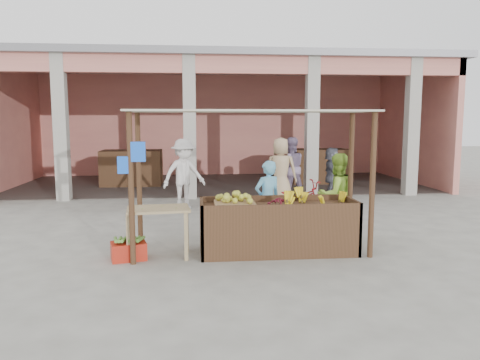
{
  "coord_description": "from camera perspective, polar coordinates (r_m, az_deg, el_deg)",
  "views": [
    {
      "loc": [
        -0.89,
        -7.62,
        2.23
      ],
      "look_at": [
        -0.02,
        1.2,
        1.08
      ],
      "focal_mm": 35.0,
      "sensor_mm": 36.0,
      "label": 1
    }
  ],
  "objects": [
    {
      "name": "side_table",
      "position": [
        7.75,
        -9.91,
        -4.36
      ],
      "size": [
        1.06,
        0.77,
        0.81
      ],
      "rotation": [
        0.0,
        0.0,
        0.11
      ],
      "color": "tan",
      "rests_on": "ground"
    },
    {
      "name": "shopper_d",
      "position": [
        13.93,
        11.1,
        1.15
      ],
      "size": [
        0.86,
        1.48,
        1.51
      ],
      "primitive_type": "imported",
      "rotation": [
        0.0,
        0.0,
        1.35
      ],
      "color": "#51535F",
      "rests_on": "ground"
    },
    {
      "name": "shopper_c",
      "position": [
        12.52,
        4.98,
        1.59
      ],
      "size": [
        1.08,
        0.86,
        1.95
      ],
      "primitive_type": "imported",
      "rotation": [
        0.0,
        0.0,
        2.84
      ],
      "color": "tan",
      "rests_on": "ground"
    },
    {
      "name": "vendor_green",
      "position": [
        9.03,
        11.7,
        -1.6
      ],
      "size": [
        0.9,
        0.64,
        1.69
      ],
      "primitive_type": "imported",
      "rotation": [
        0.0,
        0.0,
        3.37
      ],
      "color": "#97C73B",
      "rests_on": "ground"
    },
    {
      "name": "plantain_bundle",
      "position": [
        7.74,
        -13.47,
        -7.09
      ],
      "size": [
        0.44,
        0.31,
        0.09
      ],
      "primitive_type": null,
      "color": "#5A9636",
      "rests_on": "red_crate"
    },
    {
      "name": "stall_awning",
      "position": [
        7.73,
        0.87,
        5.49
      ],
      "size": [
        4.09,
        1.35,
        2.39
      ],
      "color": "#513120",
      "rests_on": "ground"
    },
    {
      "name": "shopper_a",
      "position": [
        11.79,
        -6.86,
        1.08
      ],
      "size": [
        1.36,
        1.09,
        1.9
      ],
      "primitive_type": "imported",
      "rotation": [
        0.0,
        0.0,
        0.46
      ],
      "color": "silver",
      "rests_on": "ground"
    },
    {
      "name": "banana_heap",
      "position": [
        8.01,
        8.74,
        -2.24
      ],
      "size": [
        1.15,
        0.63,
        0.21
      ],
      "primitive_type": null,
      "color": "yellow",
      "rests_on": "fruit_stall"
    },
    {
      "name": "berry_heap",
      "position": [
        7.86,
        4.82,
        -2.65
      ],
      "size": [
        0.42,
        0.35,
        0.13
      ],
      "primitive_type": "ellipsoid",
      "color": "maroon",
      "rests_on": "fruit_stall"
    },
    {
      "name": "vendor_blue",
      "position": [
        8.77,
        3.38,
        -2.11
      ],
      "size": [
        0.71,
        0.63,
        1.58
      ],
      "primitive_type": "imported",
      "rotation": [
        0.0,
        0.0,
        3.55
      ],
      "color": "#69BEEA",
      "rests_on": "ground"
    },
    {
      "name": "ground",
      "position": [
        7.99,
        0.99,
        -8.85
      ],
      "size": [
        60.0,
        60.0,
        0.0
      ],
      "primitive_type": "plane",
      "color": "slate",
      "rests_on": "ground"
    },
    {
      "name": "motorcycle",
      "position": [
        10.53,
        6.81,
        -2.36
      ],
      "size": [
        0.83,
        1.83,
        0.92
      ],
      "primitive_type": "imported",
      "rotation": [
        0.0,
        0.0,
        1.7
      ],
      "color": "maroon",
      "rests_on": "ground"
    },
    {
      "name": "market_building",
      "position": [
        16.58,
        -2.4,
        8.99
      ],
      "size": [
        14.4,
        6.4,
        4.2
      ],
      "color": "#DF8774",
      "rests_on": "ground"
    },
    {
      "name": "produce_sacks",
      "position": [
        13.63,
        11.18,
        -0.81
      ],
      "size": [
        0.85,
        0.53,
        0.65
      ],
      "color": "maroon",
      "rests_on": "ground"
    },
    {
      "name": "red_crate",
      "position": [
        7.78,
        -13.42,
        -8.41
      ],
      "size": [
        0.62,
        0.51,
        0.28
      ],
      "primitive_type": "cube",
      "rotation": [
        0.0,
        0.0,
        0.24
      ],
      "color": "#B52413",
      "rests_on": "ground"
    },
    {
      "name": "shopper_f",
      "position": [
        13.43,
        6.18,
        1.86
      ],
      "size": [
        0.95,
        0.58,
        1.9
      ],
      "primitive_type": "imported",
      "rotation": [
        0.0,
        0.0,
        3.19
      ],
      "color": "gray",
      "rests_on": "ground"
    },
    {
      "name": "fruit_stall",
      "position": [
        7.96,
        4.6,
        -5.95
      ],
      "size": [
        2.6,
        0.95,
        0.8
      ],
      "primitive_type": "cube",
      "color": "#513120",
      "rests_on": "ground"
    },
    {
      "name": "melon_tray",
      "position": [
        7.81,
        -0.66,
        -2.53
      ],
      "size": [
        0.68,
        0.59,
        0.19
      ],
      "color": "#A37C54",
      "rests_on": "fruit_stall"
    },
    {
      "name": "papaya_pile",
      "position": [
        7.7,
        -9.95,
        -2.63
      ],
      "size": [
        0.69,
        0.4,
        0.2
      ],
      "primitive_type": null,
      "color": "#569330",
      "rests_on": "side_table"
    }
  ]
}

